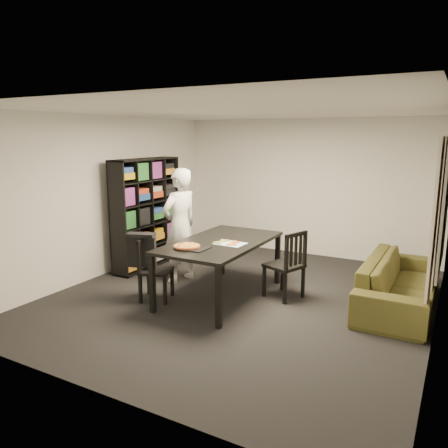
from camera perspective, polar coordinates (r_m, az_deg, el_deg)
The scene contains 16 objects.
room at distance 6.02m, azimuth 2.35°, elevation 2.11°, with size 5.01×5.51×2.61m.
window_pane at distance 5.97m, azimuth 27.05°, elevation 2.73°, with size 0.02×1.40×1.60m, color black.
window_frame at distance 5.97m, azimuth 27.00°, elevation 2.74°, with size 0.03×1.52×1.72m, color white.
curtain_left at distance 5.52m, azimuth 25.65°, elevation -1.46°, with size 0.03×0.70×2.25m, color beige.
curtain_right at distance 6.54m, azimuth 26.20°, elevation 0.35°, with size 0.03×0.70×2.25m, color beige.
bookshelf at distance 7.73m, azimuth -10.09°, elevation 1.39°, with size 0.35×1.50×1.90m, color black.
dining_table at distance 6.16m, azimuth -0.45°, elevation -2.90°, with size 1.10×1.98×0.82m.
chair_left at distance 6.22m, azimuth -9.62°, elevation -5.27°, with size 0.52×0.52×0.88m.
chair_right at distance 6.20m, azimuth 8.52°, elevation -4.76°, with size 0.58×0.58×0.98m.
draped_jacket at distance 6.20m, azimuth -10.74°, elevation -3.20°, with size 0.42×0.29×0.49m.
person at distance 6.86m, azimuth -5.78°, elevation -0.20°, with size 0.65×0.43×1.80m, color silver.
baking_tray at distance 5.75m, azimuth -4.08°, elevation -3.14°, with size 0.40×0.32×0.01m, color black.
pepperoni_pizza at distance 5.77m, azimuth -4.88°, elevation -2.90°, with size 0.35×0.35×0.03m.
kitchen_towel at distance 5.97m, azimuth 0.82°, elevation -2.58°, with size 0.40×0.30×0.01m, color white.
pizza_slices at distance 6.00m, azimuth 0.38°, elevation -2.40°, with size 0.37×0.31×0.01m, color #B37F38, non-canonical shape.
sofa at distance 6.42m, azimuth 21.98°, elevation -7.11°, with size 2.22×0.87×0.65m, color #46471C.
Camera 1 is at (2.64, -5.32, 2.27)m, focal length 35.00 mm.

